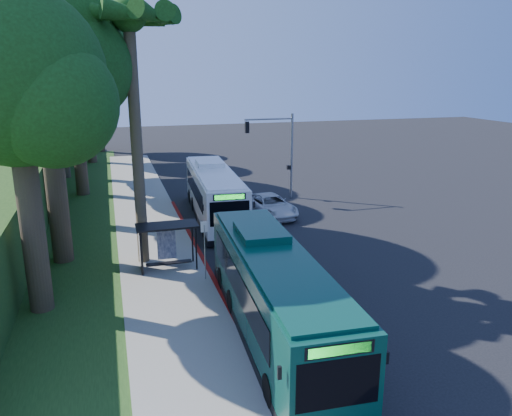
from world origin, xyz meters
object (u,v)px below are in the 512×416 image
object	(u,v)px
teal_bus	(273,291)
white_bus	(214,193)
pickup	(270,205)
bus_shelter	(162,238)

from	to	relation	value
teal_bus	white_bus	bearing A→B (deg)	89.09
pickup	bus_shelter	bearing A→B (deg)	-142.89
bus_shelter	white_bus	size ratio (longest dim) A/B	0.25
teal_bus	pickup	xyz separation A→B (m)	(5.26, 16.37, -1.12)
white_bus	teal_bus	size ratio (longest dim) A/B	0.99
bus_shelter	white_bus	distance (m)	10.04
white_bus	teal_bus	world-z (taller)	teal_bus
teal_bus	bus_shelter	bearing A→B (deg)	116.19
white_bus	pickup	world-z (taller)	white_bus
white_bus	teal_bus	distance (m)	17.06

